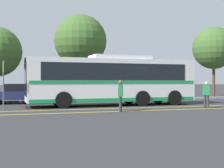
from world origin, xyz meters
TOP-DOWN VIEW (x-y plane):
  - ground_plane at (0.00, 0.00)m, footprint 220.00×220.00m
  - lane_strip_0 at (-0.78, -2.16)m, footprint 31.10×0.20m
  - lane_strip_1 at (-0.78, -3.93)m, footprint 31.10×0.20m
  - curb_strip at (-0.78, 5.02)m, footprint 39.10×0.36m
  - transit_bus at (-0.76, 0.04)m, footprint 11.46×2.83m
  - parked_car_1 at (-6.83, 3.65)m, footprint 4.43×2.11m
  - pedestrian_0 at (3.98, -3.65)m, footprint 0.46×0.44m
  - pedestrian_1 at (-1.63, -4.11)m, footprint 0.37×0.47m
  - bus_stop_sign at (-7.56, -1.53)m, footprint 0.07×0.40m
  - tree_0 at (11.93, 6.69)m, footprint 4.16×4.16m
  - tree_1 at (-0.86, 9.76)m, footprint 5.03×5.03m

SIDE VIEW (x-z plane):
  - ground_plane at x=0.00m, z-range 0.00..0.00m
  - lane_strip_0 at x=-0.78m, z-range 0.00..0.01m
  - lane_strip_1 at x=-0.78m, z-range 0.00..0.01m
  - curb_strip at x=-0.78m, z-range 0.00..0.15m
  - parked_car_1 at x=-6.83m, z-range 0.00..1.43m
  - pedestrian_0 at x=3.98m, z-range 0.10..1.70m
  - pedestrian_1 at x=-1.63m, z-range 0.11..1.79m
  - bus_stop_sign at x=-7.56m, z-range 0.35..3.09m
  - transit_bus at x=-0.76m, z-range 0.07..3.40m
  - tree_0 at x=11.93m, z-range 1.39..8.36m
  - tree_1 at x=-0.86m, z-range 1.48..9.49m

